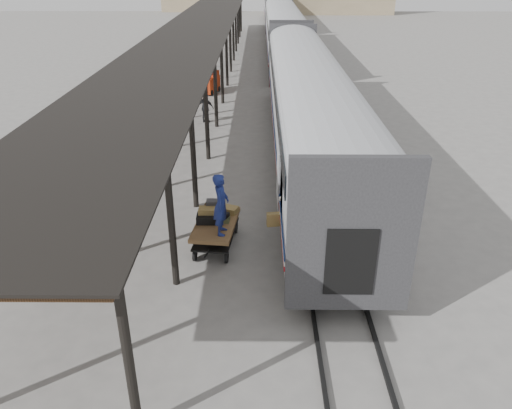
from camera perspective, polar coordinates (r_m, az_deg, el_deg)
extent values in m
plane|color=slate|center=(16.34, -3.33, -4.93)|extent=(160.00, 160.00, 0.00)
cube|color=silver|center=(22.81, 5.94, 11.30)|extent=(3.00, 24.00, 2.90)
cube|color=#28282B|center=(11.82, 10.87, -3.97)|extent=(3.04, 0.22, 3.50)
cube|color=black|center=(22.50, 2.09, 13.58)|extent=(0.04, 22.08, 0.65)
cube|color=black|center=(23.30, 5.75, 7.26)|extent=(2.55, 23.04, 0.50)
cube|color=silver|center=(48.34, 3.16, 19.36)|extent=(3.00, 24.00, 2.90)
cube|color=#28282B|center=(36.57, 3.98, 17.07)|extent=(3.04, 0.22, 3.50)
cube|color=black|center=(48.19, 1.26, 20.44)|extent=(0.04, 22.08, 0.65)
cube|color=black|center=(48.57, 3.11, 17.37)|extent=(2.55, 23.04, 0.50)
cube|color=silver|center=(74.20, 2.26, 21.82)|extent=(3.00, 24.00, 2.90)
cube|color=#28282B|center=(62.35, 2.58, 20.95)|extent=(3.04, 0.22, 3.50)
cube|color=black|center=(74.35, 2.24, 20.51)|extent=(2.55, 23.04, 0.50)
cube|color=black|center=(14.88, 3.86, 1.13)|extent=(0.50, 1.70, 2.00)
imported|color=white|center=(14.93, 3.84, 0.65)|extent=(0.72, 0.89, 1.72)
cube|color=olive|center=(15.06, 2.28, -1.69)|extent=(0.57, 0.25, 0.42)
cube|color=#422B19|center=(38.45, -6.59, 19.53)|extent=(4.60, 64.00, 0.18)
cube|color=black|center=(38.44, -6.60, 19.71)|extent=(4.90, 64.30, 0.06)
cylinder|color=black|center=(39.03, -9.55, 16.48)|extent=(0.20, 0.20, 4.00)
cylinder|color=black|center=(69.54, -5.28, 20.93)|extent=(0.20, 0.20, 4.00)
cylinder|color=black|center=(9.79, -14.47, -16.12)|extent=(0.20, 0.20, 4.00)
cylinder|color=black|center=(38.56, -3.28, 16.67)|extent=(0.20, 0.20, 4.00)
cylinder|color=black|center=(69.28, -1.66, 21.00)|extent=(0.20, 0.20, 4.00)
cube|color=black|center=(48.69, 2.20, 16.40)|extent=(0.10, 150.00, 0.12)
cube|color=black|center=(48.75, 3.97, 16.38)|extent=(0.10, 150.00, 0.12)
cube|color=brown|center=(16.07, -4.62, -2.26)|extent=(1.50, 2.52, 0.12)
cube|color=black|center=(16.24, -4.58, -3.34)|extent=(1.39, 2.41, 0.06)
cylinder|color=black|center=(15.68, -7.00, -5.73)|extent=(0.12, 0.41, 0.40)
cylinder|color=black|center=(15.49, -3.38, -5.99)|extent=(0.12, 0.41, 0.40)
cylinder|color=black|center=(17.27, -5.59, -2.41)|extent=(0.12, 0.41, 0.40)
cylinder|color=black|center=(17.10, -2.31, -2.61)|extent=(0.12, 0.41, 0.40)
cube|color=#39383B|center=(16.48, -5.08, -0.89)|extent=(0.63, 0.47, 0.20)
cube|color=olive|center=(16.59, -3.12, -0.60)|extent=(0.68, 0.58, 0.21)
cube|color=black|center=(16.04, -5.58, -1.58)|extent=(0.67, 0.47, 0.27)
cube|color=#4B5231|center=(16.06, -3.86, -1.67)|extent=(0.49, 0.38, 0.17)
cube|color=brown|center=(16.40, -4.98, -0.21)|extent=(0.56, 0.46, 0.18)
cube|color=olive|center=(16.04, -5.65, -0.73)|extent=(0.52, 0.38, 0.21)
cube|color=#39383B|center=(16.22, -4.93, 0.23)|extent=(0.44, 0.31, 0.16)
cube|color=black|center=(15.98, -3.84, -1.17)|extent=(0.46, 0.40, 0.14)
cube|color=#9C2A0E|center=(35.59, -5.42, 13.51)|extent=(1.52, 1.92, 1.01)
cube|color=#9C2A0E|center=(35.85, -5.15, 14.71)|extent=(1.12, 0.95, 0.39)
cylinder|color=black|center=(35.34, -6.50, 12.67)|extent=(0.26, 0.43, 0.40)
cylinder|color=black|center=(34.96, -5.14, 12.58)|extent=(0.26, 0.43, 0.40)
cylinder|color=black|center=(36.42, -5.63, 13.12)|extent=(0.26, 0.43, 0.40)
cylinder|color=black|center=(36.05, -4.30, 13.03)|extent=(0.26, 0.43, 0.40)
imported|color=navy|center=(15.00, -4.01, 0.02)|extent=(0.50, 0.74, 1.95)
imported|color=black|center=(28.93, -5.78, 10.93)|extent=(1.05, 0.65, 1.67)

